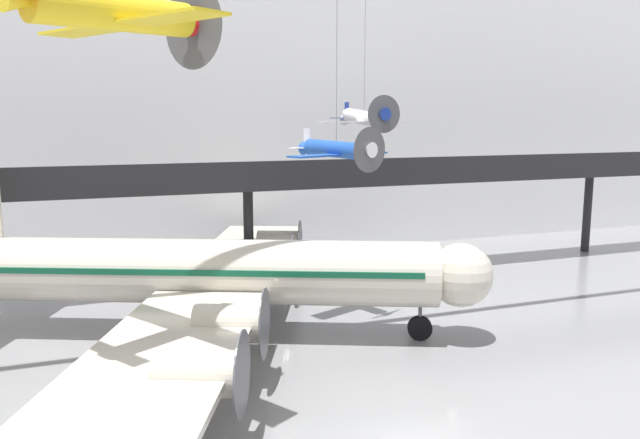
# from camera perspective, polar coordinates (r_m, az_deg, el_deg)

# --- Properties ---
(hangar_back_wall) EXTENTS (140.00, 3.00, 26.80)m
(hangar_back_wall) POSITION_cam_1_polar(r_m,az_deg,el_deg) (53.29, -9.34, 11.08)
(hangar_back_wall) COLOR white
(hangar_back_wall) RESTS_ON ground
(mezzanine_walkway) EXTENTS (110.00, 3.20, 8.81)m
(mezzanine_walkway) POSITION_cam_1_polar(r_m,az_deg,el_deg) (42.82, -6.32, 3.28)
(mezzanine_walkway) COLOR black
(mezzanine_walkway) RESTS_ON ground
(airliner_silver_main) EXTENTS (29.46, 34.61, 10.11)m
(airliner_silver_main) POSITION_cam_1_polar(r_m,az_deg,el_deg) (33.86, -10.87, -4.78)
(airliner_silver_main) COLOR beige
(airliner_silver_main) RESTS_ON ground
(suspended_plane_white_twin) EXTENTS (7.70, 6.29, 10.36)m
(suspended_plane_white_twin) POSITION_cam_1_polar(r_m,az_deg,el_deg) (48.12, 4.06, 9.22)
(suspended_plane_white_twin) COLOR silver
(suspended_plane_yellow_lowwing) EXTENTS (7.93, 8.78, 7.56)m
(suspended_plane_yellow_lowwing) POSITION_cam_1_polar(r_m,az_deg,el_deg) (23.85, -18.29, 17.49)
(suspended_plane_yellow_lowwing) COLOR yellow
(suspended_plane_blue_trainer) EXTENTS (6.90, 5.98, 12.14)m
(suspended_plane_blue_trainer) POSITION_cam_1_polar(r_m,az_deg,el_deg) (36.07, 1.52, 6.41)
(suspended_plane_blue_trainer) COLOR #1E4CAD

